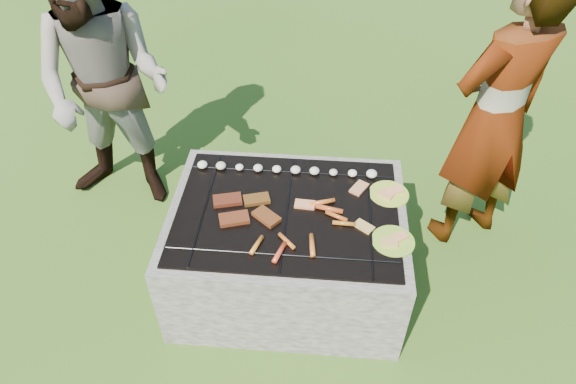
% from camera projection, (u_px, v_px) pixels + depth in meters
% --- Properties ---
extents(lawn, '(60.00, 60.00, 0.00)m').
position_uv_depth(lawn, '(287.00, 280.00, 3.21)').
color(lawn, '#274A12').
rests_on(lawn, ground).
extents(fire_pit, '(1.30, 1.00, 0.62)m').
position_uv_depth(fire_pit, '(287.00, 250.00, 3.02)').
color(fire_pit, '#A39B91').
rests_on(fire_pit, ground).
extents(mushrooms, '(1.06, 0.06, 0.04)m').
position_uv_depth(mushrooms, '(286.00, 169.00, 3.02)').
color(mushrooms, '#ECE6C8').
rests_on(mushrooms, fire_pit).
extents(pork_slabs, '(0.40, 0.29, 0.02)m').
position_uv_depth(pork_slabs, '(245.00, 209.00, 2.78)').
color(pork_slabs, maroon).
rests_on(pork_slabs, fire_pit).
extents(sausages, '(0.53, 0.48, 0.03)m').
position_uv_depth(sausages, '(310.00, 227.00, 2.68)').
color(sausages, orange).
rests_on(sausages, fire_pit).
extents(bread_on_grate, '(0.44, 0.42, 0.02)m').
position_uv_depth(bread_on_grate, '(342.00, 204.00, 2.82)').
color(bread_on_grate, '#D9B46F').
rests_on(bread_on_grate, fire_pit).
extents(plate_far, '(0.29, 0.29, 0.03)m').
position_uv_depth(plate_far, '(389.00, 194.00, 2.89)').
color(plate_far, yellow).
rests_on(plate_far, fire_pit).
extents(plate_near, '(0.29, 0.29, 0.03)m').
position_uv_depth(plate_near, '(393.00, 241.00, 2.63)').
color(plate_near, yellow).
rests_on(plate_near, fire_pit).
extents(cook, '(0.79, 0.70, 1.82)m').
position_uv_depth(cook, '(495.00, 118.00, 2.92)').
color(cook, gray).
rests_on(cook, ground).
extents(bystander, '(0.95, 0.78, 1.81)m').
position_uv_depth(bystander, '(105.00, 86.00, 3.19)').
color(bystander, gray).
rests_on(bystander, ground).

